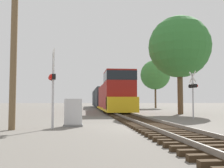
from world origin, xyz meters
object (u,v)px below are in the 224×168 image
at_px(tree_far_right, 179,47).
at_px(relay_cabinet, 73,113).
at_px(crossing_signal_near, 53,81).
at_px(utility_pole, 14,42).
at_px(tree_mid_background, 155,75).
at_px(crossing_signal_far, 193,89).
at_px(freight_train, 104,98).

bearing_deg(tree_far_right, relay_cabinet, -130.41).
distance_m(crossing_signal_near, utility_pole, 2.67).
bearing_deg(relay_cabinet, tree_far_right, 49.59).
relative_size(crossing_signal_near, tree_mid_background, 0.42).
xyz_separation_m(crossing_signal_near, relay_cabinet, (1.01, 1.09, -1.65)).
relative_size(crossing_signal_near, crossing_signal_far, 1.07).
bearing_deg(tree_mid_background, utility_pole, -114.88).
bearing_deg(crossing_signal_near, crossing_signal_far, 111.90).
xyz_separation_m(freight_train, tree_mid_background, (10.47, 2.55, 4.63)).
height_order(freight_train, utility_pole, utility_pole).
xyz_separation_m(freight_train, tree_far_right, (6.70, -21.07, 5.27)).
height_order(crossing_signal_near, crossing_signal_far, crossing_signal_near).
bearing_deg(tree_far_right, utility_pole, -133.99).
bearing_deg(crossing_signal_far, tree_mid_background, -19.85).
xyz_separation_m(freight_train, utility_pole, (-7.11, -35.37, 2.21)).
bearing_deg(crossing_signal_far, crossing_signal_near, 112.80).
relative_size(relay_cabinet, utility_pole, 0.18).
relative_size(crossing_signal_near, relay_cabinet, 2.69).
distance_m(freight_train, tree_mid_background, 11.73).
bearing_deg(utility_pole, crossing_signal_far, 29.79).
bearing_deg(tree_far_right, tree_mid_background, 80.92).
bearing_deg(utility_pole, relay_cabinet, 26.93).
bearing_deg(tree_far_right, freight_train, 107.64).
bearing_deg(relay_cabinet, crossing_signal_far, 30.64).
distance_m(freight_train, utility_pole, 36.15).
relative_size(freight_train, tree_mid_background, 5.13).
xyz_separation_m(crossing_signal_far, tree_far_right, (1.71, 7.38, 4.94)).
height_order(relay_cabinet, tree_mid_background, tree_mid_background).
bearing_deg(tree_far_right, crossing_signal_far, -103.03).
height_order(crossing_signal_far, utility_pole, utility_pole).
relative_size(crossing_signal_far, tree_far_right, 0.35).
bearing_deg(tree_far_right, crossing_signal_near, -130.62).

